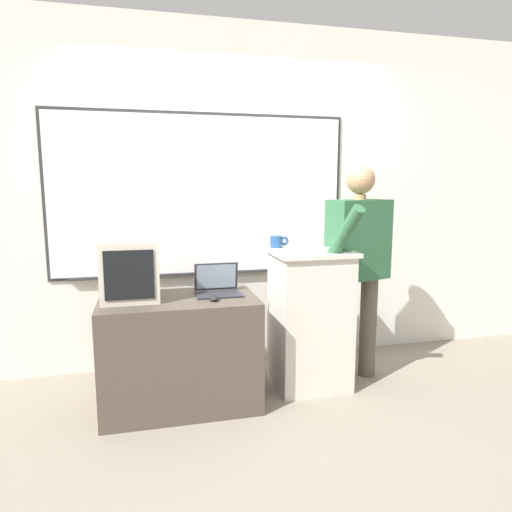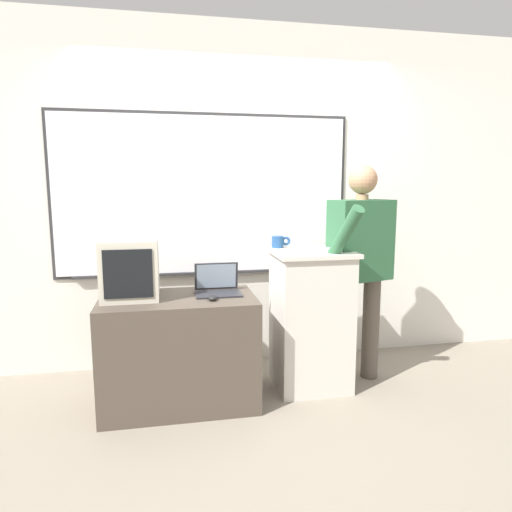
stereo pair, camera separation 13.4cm
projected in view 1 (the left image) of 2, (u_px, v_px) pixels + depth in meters
name	position (u px, v px, depth m)	size (l,w,h in m)	color
ground_plane	(271.00, 420.00, 2.93)	(30.00, 30.00, 0.00)	gray
back_wall	(234.00, 198.00, 3.78)	(6.40, 0.17, 2.76)	silver
lectern_podium	(310.00, 318.00, 3.37)	(0.57, 0.52, 1.02)	beige
side_desk	(180.00, 352.00, 3.08)	(1.03, 0.60, 0.75)	#4C4238
person_presenter	(358.00, 258.00, 3.41)	(0.64, 0.62, 1.63)	brown
laptop	(217.00, 285.00, 3.15)	(0.31, 0.24, 0.21)	#28282D
wireless_keyboard	(318.00, 250.00, 3.24)	(0.39, 0.14, 0.02)	silver
computer_mouse_by_laptop	(214.00, 298.00, 2.96)	(0.06, 0.10, 0.03)	black
computer_mouse_by_keyboard	(344.00, 248.00, 3.30)	(0.06, 0.10, 0.03)	silver
crt_monitor	(130.00, 269.00, 2.99)	(0.36, 0.42, 0.39)	beige
coffee_mug	(277.00, 242.00, 3.42)	(0.14, 0.09, 0.09)	#234C84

